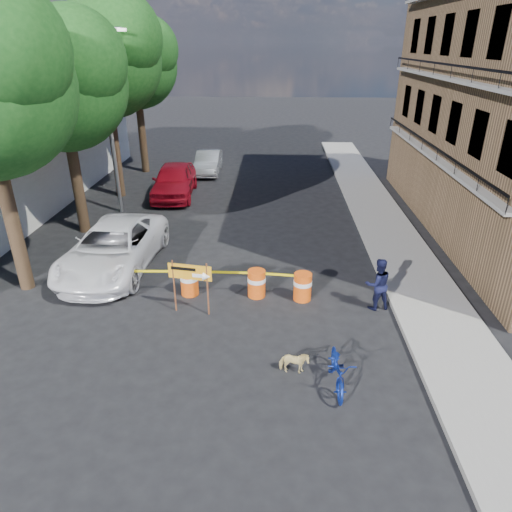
# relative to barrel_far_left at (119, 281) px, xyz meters

# --- Properties ---
(ground) EXTENTS (120.00, 120.00, 0.00)m
(ground) POSITION_rel_barrel_far_left_xyz_m (3.59, -1.72, -0.47)
(ground) COLOR black
(ground) RESTS_ON ground
(sidewalk_east) EXTENTS (2.40, 40.00, 0.15)m
(sidewalk_east) POSITION_rel_barrel_far_left_xyz_m (9.79, 4.28, -0.40)
(sidewalk_east) COLOR gray
(sidewalk_east) RESTS_ON ground
(tree_mid_a) EXTENTS (5.25, 5.00, 8.68)m
(tree_mid_a) POSITION_rel_barrel_far_left_xyz_m (-3.15, 5.29, 5.53)
(tree_mid_a) COLOR #332316
(tree_mid_a) RESTS_ON ground
(tree_mid_b) EXTENTS (5.67, 5.40, 9.62)m
(tree_mid_b) POSITION_rel_barrel_far_left_xyz_m (-3.15, 10.29, 6.24)
(tree_mid_b) COLOR #332316
(tree_mid_b) RESTS_ON ground
(tree_far) EXTENTS (5.04, 4.80, 8.84)m
(tree_far) POSITION_rel_barrel_far_left_xyz_m (-3.15, 15.29, 5.74)
(tree_far) COLOR #332316
(tree_far) RESTS_ON ground
(streetlamp) EXTENTS (1.25, 0.18, 8.00)m
(streetlamp) POSITION_rel_barrel_far_left_xyz_m (-2.35, 7.78, 3.90)
(streetlamp) COLOR gray
(streetlamp) RESTS_ON ground
(barrel_far_left) EXTENTS (0.58, 0.58, 0.90)m
(barrel_far_left) POSITION_rel_barrel_far_left_xyz_m (0.00, 0.00, 0.00)
(barrel_far_left) COLOR #D74D0C
(barrel_far_left) RESTS_ON ground
(barrel_mid_left) EXTENTS (0.58, 0.58, 0.90)m
(barrel_mid_left) POSITION_rel_barrel_far_left_xyz_m (2.27, 0.07, 0.00)
(barrel_mid_left) COLOR #D74D0C
(barrel_mid_left) RESTS_ON ground
(barrel_mid_right) EXTENTS (0.58, 0.58, 0.90)m
(barrel_mid_right) POSITION_rel_barrel_far_left_xyz_m (4.42, 0.05, 0.00)
(barrel_mid_right) COLOR #D74D0C
(barrel_mid_right) RESTS_ON ground
(barrel_far_right) EXTENTS (0.58, 0.58, 0.90)m
(barrel_far_right) POSITION_rel_barrel_far_left_xyz_m (5.87, -0.10, 0.00)
(barrel_far_right) COLOR #D74D0C
(barrel_far_right) RESTS_ON ground
(detour_sign) EXTENTS (1.30, 0.37, 1.69)m
(detour_sign) POSITION_rel_barrel_far_left_xyz_m (2.68, -1.06, 0.76)
(detour_sign) COLOR #592D19
(detour_sign) RESTS_ON ground
(pedestrian) EXTENTS (0.92, 0.79, 1.65)m
(pedestrian) POSITION_rel_barrel_far_left_xyz_m (8.09, -0.52, 0.35)
(pedestrian) COLOR black
(pedestrian) RESTS_ON ground
(bicycle) EXTENTS (0.63, 0.95, 1.79)m
(bicycle) POSITION_rel_barrel_far_left_xyz_m (6.51, -4.06, 0.42)
(bicycle) COLOR navy
(bicycle) RESTS_ON ground
(dog) EXTENTS (0.74, 0.37, 0.61)m
(dog) POSITION_rel_barrel_far_left_xyz_m (5.49, -3.68, -0.16)
(dog) COLOR #E9D285
(dog) RESTS_ON ground
(suv_white) EXTENTS (2.92, 5.91, 1.61)m
(suv_white) POSITION_rel_barrel_far_left_xyz_m (-0.72, 1.78, 0.33)
(suv_white) COLOR white
(suv_white) RESTS_ON ground
(sedan_red) EXTENTS (2.32, 5.12, 1.70)m
(sedan_red) POSITION_rel_barrel_far_left_xyz_m (-0.33, 10.33, 0.38)
(sedan_red) COLOR #A40D1E
(sedan_red) RESTS_ON ground
(sedan_silver) EXTENTS (1.51, 4.09, 1.34)m
(sedan_silver) POSITION_rel_barrel_far_left_xyz_m (0.79, 15.10, 0.20)
(sedan_silver) COLOR #A4A8AC
(sedan_silver) RESTS_ON ground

